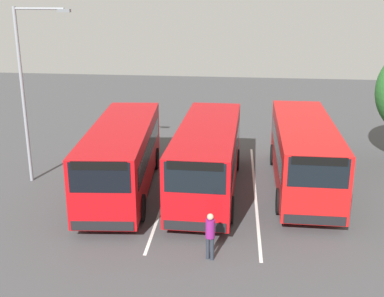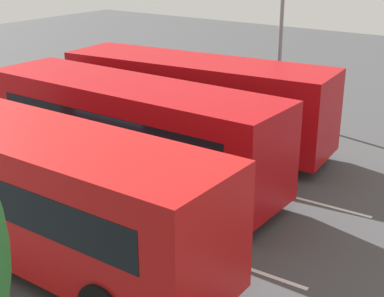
% 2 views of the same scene
% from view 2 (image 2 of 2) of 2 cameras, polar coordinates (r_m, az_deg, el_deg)
% --- Properties ---
extents(ground_plane, '(64.57, 64.57, 0.00)m').
position_cam_2_polar(ground_plane, '(16.84, -5.58, -4.01)').
color(ground_plane, '#424244').
extents(bus_far_left, '(9.81, 3.44, 3.11)m').
position_cam_2_polar(bus_far_left, '(19.64, 0.33, 5.07)').
color(bus_far_left, '#B70C11').
rests_on(bus_far_left, ground).
extents(bus_center_left, '(9.63, 2.71, 3.11)m').
position_cam_2_polar(bus_center_left, '(16.53, -6.27, 1.94)').
color(bus_center_left, '#B70C11').
rests_on(bus_center_left, ground).
extents(bus_center_right, '(9.63, 2.72, 3.11)m').
position_cam_2_polar(bus_center_right, '(13.04, -15.48, -3.94)').
color(bus_center_right, red).
rests_on(bus_center_right, ground).
extents(street_lamp, '(0.20, 2.65, 8.16)m').
position_cam_2_polar(street_lamp, '(22.53, 8.89, 14.52)').
color(street_lamp, gray).
rests_on(street_lamp, ground).
extents(lane_stripe_outer_left, '(12.68, 0.53, 0.01)m').
position_cam_2_polar(lane_stripe_outer_left, '(18.26, -1.44, -1.88)').
color(lane_stripe_outer_left, silver).
rests_on(lane_stripe_outer_left, ground).
extents(lane_stripe_inner_left, '(12.68, 0.53, 0.01)m').
position_cam_2_polar(lane_stripe_inner_left, '(15.54, -10.47, -6.45)').
color(lane_stripe_inner_left, silver).
rests_on(lane_stripe_inner_left, ground).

